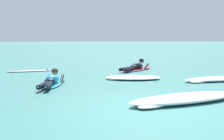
% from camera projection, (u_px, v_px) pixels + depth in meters
% --- Properties ---
extents(ground_plane, '(120.00, 120.00, 0.00)m').
position_uv_depth(ground_plane, '(121.00, 66.00, 17.43)').
color(ground_plane, '#387A75').
extents(surfer_near, '(0.72, 2.52, 0.53)m').
position_uv_depth(surfer_near, '(51.00, 81.00, 10.72)').
color(surfer_near, '#2DB2D1').
rests_on(surfer_near, ground).
extents(surfer_far, '(1.83, 2.40, 0.53)m').
position_uv_depth(surfer_far, '(136.00, 67.00, 15.30)').
color(surfer_far, '#E54C66').
rests_on(surfer_far, ground).
extents(drifting_surfboard, '(1.95, 1.05, 0.16)m').
position_uv_depth(drifting_surfboard, '(30.00, 71.00, 14.88)').
color(drifting_surfboard, silver).
rests_on(drifting_surfboard, ground).
extents(whitewater_mid_left, '(3.11, 2.02, 0.20)m').
position_uv_depth(whitewater_mid_left, '(186.00, 98.00, 8.13)').
color(whitewater_mid_left, white).
rests_on(whitewater_mid_left, ground).
extents(whitewater_mid_right, '(2.98, 1.53, 0.15)m').
position_uv_depth(whitewater_mid_right, '(222.00, 79.00, 11.90)').
color(whitewater_mid_right, white).
rests_on(whitewater_mid_right, ground).
extents(whitewater_far_band, '(2.00, 1.25, 0.13)m').
position_uv_depth(whitewater_far_band, '(133.00, 78.00, 12.31)').
color(whitewater_far_band, white).
rests_on(whitewater_far_band, ground).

